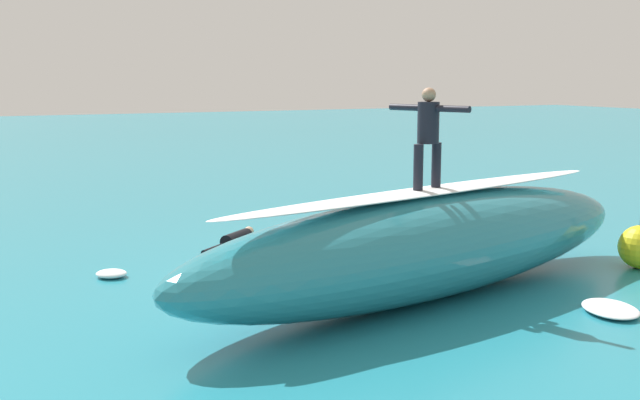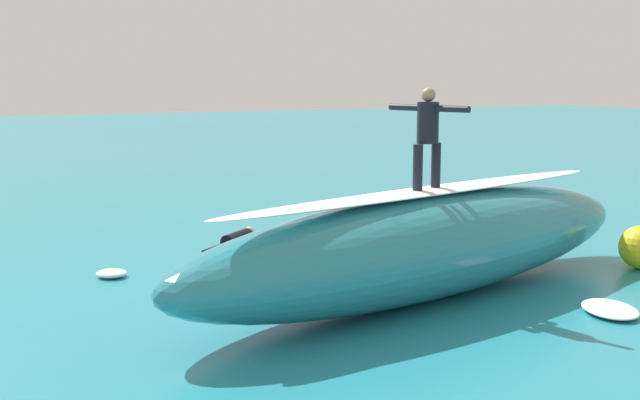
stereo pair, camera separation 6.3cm
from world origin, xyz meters
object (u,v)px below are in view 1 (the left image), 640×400
Objects in this scene: surfer_paddling at (233,241)px; surfboard_riding at (427,191)px; surfboard_paddling at (237,248)px; surfer_riding at (428,130)px.

surfboard_riding is at bearing -109.81° from surfer_paddling.
surfer_riding is at bearing -111.30° from surfboard_paddling.
surfboard_riding is at bearing -111.30° from surfboard_paddling.
surfboard_paddling is 0.21m from surfer_paddling.
surfboard_riding is at bearing -20.18° from surfer_riding.
surfboard_paddling is 1.48× the size of surfer_paddling.
surfboard_paddling is at bearing -91.41° from surfboard_riding.
surfboard_riding reaches higher than surfboard_paddling.
surfboard_paddling is (1.46, -4.31, -1.58)m from surfboard_riding.
surfer_riding is at bearing 159.82° from surfboard_riding.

